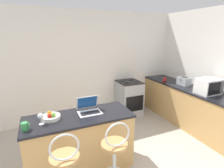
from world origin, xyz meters
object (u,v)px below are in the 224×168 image
(toaster, at_px, (184,81))
(fruit_bowl, at_px, (51,117))
(laptop, at_px, (89,108))
(mug_green, at_px, (25,126))
(microwave, at_px, (209,86))
(bar_stool_far, at_px, (115,158))
(mug_red, at_px, (165,79))
(stove_range, at_px, (129,98))
(wine_glass_tall, at_px, (41,116))

(toaster, bearing_deg, fruit_bowl, -168.71)
(laptop, relative_size, mug_green, 3.35)
(microwave, bearing_deg, mug_green, -178.15)
(bar_stool_far, height_order, toaster, toaster)
(laptop, bearing_deg, mug_red, 24.22)
(laptop, distance_m, toaster, 2.55)
(bar_stool_far, relative_size, toaster, 3.68)
(microwave, bearing_deg, mug_red, 96.91)
(laptop, bearing_deg, microwave, -2.61)
(bar_stool_far, height_order, stove_range, bar_stool_far)
(bar_stool_far, height_order, mug_red, bar_stool_far)
(bar_stool_far, distance_m, wine_glass_tall, 1.11)
(mug_red, bearing_deg, bar_stool_far, -141.63)
(bar_stool_far, height_order, wine_glass_tall, wine_glass_tall)
(laptop, xyz_separation_m, mug_green, (-0.88, -0.22, -0.01))
(microwave, distance_m, stove_range, 1.86)
(laptop, xyz_separation_m, mug_red, (2.30, 1.04, -0.02))
(mug_red, relative_size, mug_green, 0.90)
(microwave, height_order, fruit_bowl, microwave)
(wine_glass_tall, bearing_deg, mug_green, -156.55)
(wine_glass_tall, bearing_deg, laptop, 11.24)
(stove_range, bearing_deg, mug_red, -19.92)
(toaster, relative_size, mug_red, 3.07)
(microwave, relative_size, mug_green, 4.44)
(laptop, height_order, mug_red, laptop)
(toaster, distance_m, mug_red, 0.50)
(bar_stool_far, distance_m, toaster, 2.70)
(stove_range, distance_m, wine_glass_tall, 2.66)
(bar_stool_far, relative_size, mug_green, 10.19)
(mug_red, xyz_separation_m, fruit_bowl, (-2.86, -1.07, -0.01))
(mug_green, bearing_deg, stove_range, 33.89)
(stove_range, relative_size, wine_glass_tall, 5.77)
(mug_red, bearing_deg, stove_range, 160.08)
(bar_stool_far, height_order, mug_green, bar_stool_far)
(bar_stool_far, xyz_separation_m, fruit_bowl, (-0.69, 0.64, 0.43))
(toaster, height_order, stove_range, toaster)
(stove_range, xyz_separation_m, mug_green, (-2.33, -1.56, 0.50))
(bar_stool_far, bearing_deg, laptop, 101.34)
(mug_red, height_order, wine_glass_tall, wine_glass_tall)
(bar_stool_far, xyz_separation_m, wine_glass_tall, (-0.82, 0.54, 0.51))
(bar_stool_far, bearing_deg, wine_glass_tall, 146.57)
(bar_stool_far, relative_size, microwave, 2.30)
(bar_stool_far, height_order, fruit_bowl, bar_stool_far)
(microwave, xyz_separation_m, fruit_bowl, (-3.00, 0.08, -0.12))
(laptop, bearing_deg, bar_stool_far, -78.66)
(microwave, height_order, stove_range, microwave)
(toaster, distance_m, stove_range, 1.40)
(toaster, xyz_separation_m, stove_range, (-1.03, 0.77, -0.54))
(fruit_bowl, bearing_deg, mug_red, 20.55)
(toaster, bearing_deg, microwave, -93.35)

